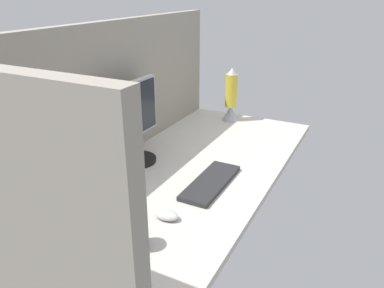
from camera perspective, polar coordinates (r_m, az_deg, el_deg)
ground_plane at (r=170.48cm, az=-1.64°, el=-4.83°), size 180.00×80.00×3.00cm
cubicle_wall_back at (r=177.97cm, az=-12.52°, el=7.59°), size 180.00×5.00×64.72cm
monitor at (r=174.39cm, az=-8.91°, el=3.64°), size 35.03×18.00×39.19cm
keyboard at (r=159.62cm, az=2.91°, el=-5.92°), size 37.06×13.17×2.00cm
mouse at (r=137.56cm, az=-3.99°, el=-10.84°), size 6.10×9.88×3.40cm
mug_black_travel at (r=124.01cm, az=-8.61°, el=-13.67°), size 7.65×7.65×9.38cm
mug_red_plastic at (r=156.61cm, az=-13.71°, el=-4.97°), size 8.38×8.38×12.81cm
lava_lamp at (r=232.53cm, az=6.01°, el=6.91°), size 10.13×10.13×33.14cm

